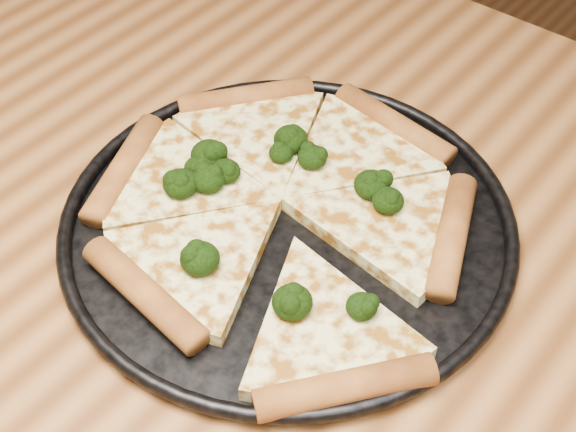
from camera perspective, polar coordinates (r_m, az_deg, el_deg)
The scene contains 4 objects.
dining_table at distance 0.70m, azimuth 2.14°, elevation -11.99°, with size 1.20×0.90×0.75m.
pizza_pan at distance 0.68m, azimuth 0.00°, elevation -0.48°, with size 0.36×0.36×0.02m.
pizza at distance 0.68m, azimuth -0.31°, elevation 0.61°, with size 0.35×0.33×0.02m.
broccoli_florets at distance 0.68m, azimuth -1.48°, elevation 1.72°, with size 0.22×0.18×0.02m.
Camera 1 is at (0.21, -0.30, 1.25)m, focal length 53.04 mm.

